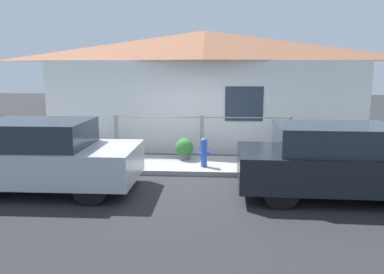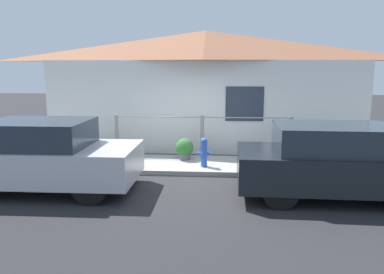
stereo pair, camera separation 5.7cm
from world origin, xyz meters
The scene contains 10 objects.
ground_plane centered at (0.00, 0.00, 0.00)m, with size 60.00×60.00×0.00m, color #262628.
sidewalk centered at (0.00, 0.87, 0.06)m, with size 24.00×1.73×0.12m.
house centered at (0.00, 3.32, 2.98)m, with size 9.92×2.23×3.70m.
fence centered at (0.00, 1.58, 0.75)m, with size 4.90×0.10×1.15m.
car_left centered at (-3.14, -1.25, 0.74)m, with size 3.76×1.83×1.48m.
car_right centered at (2.83, -1.25, 0.73)m, with size 4.05×1.82×1.45m.
fire_hydrant centered at (0.10, 0.51, 0.50)m, with size 0.37×0.17×0.73m.
potted_plant_near_hydrant centered at (-0.46, 1.22, 0.42)m, with size 0.49×0.49×0.57m.
potted_plant_by_fence centered at (-2.79, 1.21, 0.41)m, with size 0.44×0.44×0.54m.
potted_plant_corner centered at (2.09, 1.15, 0.37)m, with size 0.36×0.36×0.48m.
Camera 1 is at (0.44, -8.57, 2.51)m, focal length 35.00 mm.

